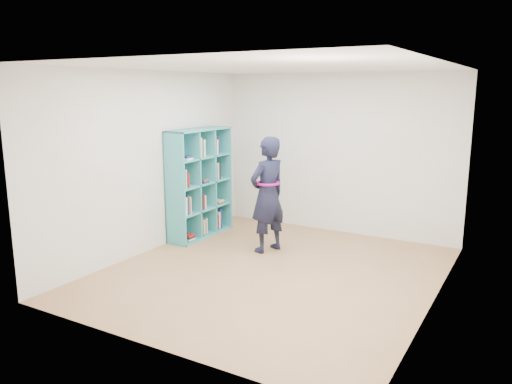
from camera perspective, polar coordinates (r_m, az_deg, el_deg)
The scene contains 9 objects.
floor at distance 6.57m, azimuth 1.85°, elevation -9.14°, with size 4.50×4.50×0.00m, color #966E44.
ceiling at distance 6.15m, azimuth 2.01°, elevation 14.14°, with size 4.50×4.50×0.00m, color white.
wall_left at distance 7.37m, azimuth -11.94°, elevation 3.35°, with size 0.02×4.50×2.60m, color silver.
wall_right at distance 5.59m, azimuth 20.32°, elevation 0.28°, with size 0.02×4.50×2.60m, color silver.
wall_back at distance 8.26m, azimuth 9.31°, elevation 4.32°, with size 4.00×0.02×2.60m, color silver.
wall_front at distance 4.41m, azimuth -11.97°, elevation -2.13°, with size 4.00×0.02×2.60m, color silver.
bookshelf at distance 8.02m, azimuth -6.65°, elevation 0.84°, with size 0.38×1.30×1.73m.
person at distance 7.19m, azimuth 1.34°, elevation -0.31°, with size 0.58×0.71×1.68m.
smartphone at distance 7.32m, azimuth 1.04°, elevation 0.79°, with size 0.03×0.12×0.15m.
Camera 1 is at (2.89, -5.42, 2.33)m, focal length 35.00 mm.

